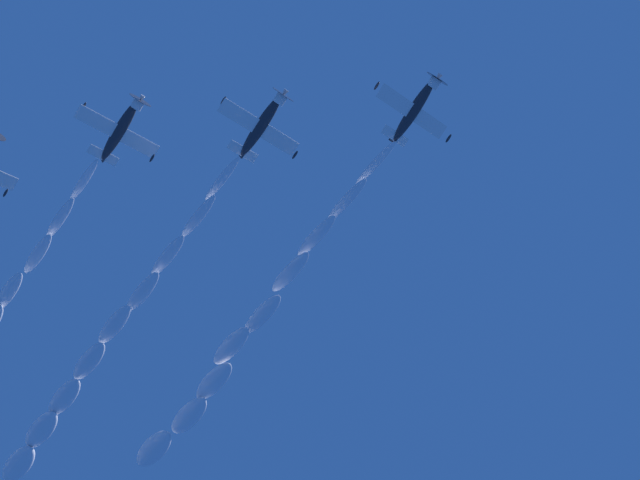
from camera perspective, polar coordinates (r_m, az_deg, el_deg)
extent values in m
ellipsoid|color=#232328|center=(85.87, 6.94, 9.47)|extent=(7.90, 3.73, 3.02)
cylinder|color=white|center=(86.18, 8.40, 11.36)|extent=(1.59, 1.77, 1.75)
cone|color=white|center=(86.26, 8.72, 11.76)|extent=(1.06, 0.93, 0.89)
cylinder|color=#3F3F47|center=(86.24, 8.64, 11.67)|extent=(1.35, 3.23, 3.41)
cube|color=white|center=(85.66, 6.84, 9.36)|extent=(3.69, 9.63, 3.74)
ellipsoid|color=#232328|center=(85.40, 9.46, 7.40)|extent=(1.13, 0.64, 0.56)
ellipsoid|color=#232328|center=(86.19, 4.21, 11.28)|extent=(1.13, 0.64, 0.56)
cube|color=white|center=(85.76, 5.54, 7.65)|extent=(1.78, 3.59, 1.48)
cube|color=#232328|center=(86.35, 5.53, 7.58)|extent=(1.60, 0.85, 1.50)
ellipsoid|color=#1E232D|center=(86.37, 7.09, 9.63)|extent=(2.04, 1.47, 1.31)
ellipsoid|color=#232328|center=(84.64, -4.39, 8.38)|extent=(7.94, 3.50, 2.73)
cylinder|color=white|center=(84.36, -2.96, 10.35)|extent=(1.55, 1.69, 1.66)
cone|color=white|center=(84.32, -2.65, 10.77)|extent=(1.04, 0.89, 0.84)
cylinder|color=#3F3F47|center=(84.32, -2.72, 10.67)|extent=(1.23, 3.12, 3.27)
cube|color=white|center=(84.47, -4.51, 8.25)|extent=(3.76, 9.81, 2.91)
ellipsoid|color=#232328|center=(83.91, -1.86, 6.29)|extent=(1.13, 0.60, 0.52)
ellipsoid|color=#232328|center=(85.30, -7.14, 10.16)|extent=(1.13, 0.60, 0.52)
cube|color=white|center=(85.10, -5.73, 6.52)|extent=(1.80, 3.64, 1.18)
cube|color=#232328|center=(85.69, -5.68, 6.48)|extent=(1.55, 0.74, 1.49)
ellipsoid|color=#1E232D|center=(85.08, -4.19, 8.57)|extent=(2.03, 1.40, 1.22)
ellipsoid|color=#232328|center=(90.14, -14.56, 7.82)|extent=(7.91, 3.63, 2.97)
cylinder|color=white|center=(89.58, -13.31, 9.71)|extent=(1.58, 1.73, 1.72)
cone|color=white|center=(89.48, -13.04, 10.11)|extent=(1.05, 0.91, 0.88)
cylinder|color=#3F3F47|center=(89.50, -13.11, 10.02)|extent=(1.32, 3.17, 3.34)
cube|color=white|center=(90.00, -14.69, 7.70)|extent=(3.72, 9.73, 3.36)
ellipsoid|color=#232328|center=(88.58, -12.28, 5.92)|extent=(1.13, 0.62, 0.55)
ellipsoid|color=#232328|center=(91.65, -17.03, 9.41)|extent=(1.13, 0.62, 0.55)
cube|color=white|center=(90.86, -15.72, 6.03)|extent=(1.79, 3.62, 1.35)
cube|color=#232328|center=(91.42, -15.60, 5.99)|extent=(1.59, 0.79, 1.51)
ellipsoid|color=#1E232D|center=(90.53, -14.33, 7.99)|extent=(2.04, 1.43, 1.29)
ellipsoid|color=#232328|center=(92.05, -22.18, 3.23)|extent=(1.13, 0.63, 0.52)
ellipsoid|color=white|center=(86.10, 4.11, 5.65)|extent=(7.03, 2.49, 2.12)
ellipsoid|color=white|center=(86.43, 1.98, 2.96)|extent=(7.12, 2.72, 2.34)
ellipsoid|color=white|center=(86.98, -0.28, 0.29)|extent=(7.21, 2.95, 2.56)
ellipsoid|color=white|center=(88.17, -2.21, -2.39)|extent=(7.30, 3.18, 2.79)
ellipsoid|color=white|center=(89.73, -4.27, -5.48)|extent=(7.38, 3.41, 3.01)
ellipsoid|color=white|center=(91.29, -6.58, -7.77)|extent=(7.47, 3.64, 3.23)
ellipsoid|color=white|center=(92.99, -7.83, -10.28)|extent=(7.56, 3.86, 3.45)
ellipsoid|color=white|center=(95.16, -9.64, -12.65)|extent=(7.65, 4.09, 3.68)
ellipsoid|color=white|center=(97.88, -12.16, -14.83)|extent=(7.74, 4.32, 3.90)
ellipsoid|color=white|center=(85.56, -7.24, 4.49)|extent=(7.03, 2.49, 2.12)
ellipsoid|color=white|center=(86.82, -8.98, 1.72)|extent=(7.12, 2.72, 2.34)
ellipsoid|color=white|center=(88.45, -11.19, -1.16)|extent=(7.21, 2.95, 2.56)
ellipsoid|color=white|center=(90.07, -12.95, -3.75)|extent=(7.30, 3.18, 2.79)
ellipsoid|color=white|center=(91.81, -14.93, -6.05)|extent=(7.38, 3.41, 3.01)
ellipsoid|color=white|center=(94.26, -16.67, -8.56)|extent=(7.47, 3.64, 3.23)
ellipsoid|color=white|center=(97.01, -18.33, -10.95)|extent=(7.56, 3.86, 3.45)
ellipsoid|color=white|center=(99.26, -19.86, -13.02)|extent=(7.65, 4.09, 3.68)
ellipsoid|color=white|center=(102.34, -21.34, -15.14)|extent=(7.74, 4.32, 3.90)
ellipsoid|color=white|center=(91.98, -17.02, 4.24)|extent=(7.03, 2.49, 2.12)
ellipsoid|color=white|center=(93.47, -18.64, 1.52)|extent=(7.12, 2.72, 2.34)
ellipsoid|color=white|center=(95.46, -20.10, -0.98)|extent=(7.21, 2.95, 2.56)
ellipsoid|color=white|center=(97.63, -21.98, -3.54)|extent=(7.30, 3.18, 2.79)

